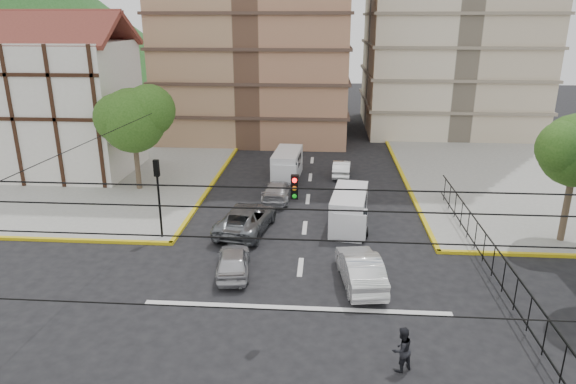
# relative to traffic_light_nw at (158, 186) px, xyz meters

# --- Properties ---
(ground) EXTENTS (160.00, 160.00, 0.00)m
(ground) POSITION_rel_traffic_light_nw_xyz_m (7.80, -7.80, -3.11)
(ground) COLOR black
(ground) RESTS_ON ground
(sidewalk_nw) EXTENTS (26.00, 26.00, 0.15)m
(sidewalk_nw) POSITION_rel_traffic_light_nw_xyz_m (-12.20, 12.20, -3.04)
(sidewalk_nw) COLOR gray
(sidewalk_nw) RESTS_ON ground
(stop_line) EXTENTS (13.00, 0.40, 0.01)m
(stop_line) POSITION_rel_traffic_light_nw_xyz_m (7.80, -6.60, -3.11)
(stop_line) COLOR silver
(stop_line) RESTS_ON ground
(tudor_building) EXTENTS (10.80, 8.05, 12.23)m
(tudor_building) POSITION_rel_traffic_light_nw_xyz_m (-11.20, 12.20, 2.14)
(tudor_building) COLOR silver
(tudor_building) RESTS_ON ground
(park_fence) EXTENTS (0.10, 22.50, 1.66)m
(park_fence) POSITION_rel_traffic_light_nw_xyz_m (16.80, -3.30, -3.11)
(park_fence) COLOR black
(park_fence) RESTS_ON ground
(tree_tudor) EXTENTS (5.39, 4.40, 7.43)m
(tree_tudor) POSITION_rel_traffic_light_nw_xyz_m (-4.10, 8.21, 2.11)
(tree_tudor) COLOR #473828
(tree_tudor) RESTS_ON ground
(traffic_light_nw) EXTENTS (0.28, 0.22, 4.40)m
(traffic_light_nw) POSITION_rel_traffic_light_nw_xyz_m (0.00, 0.00, 0.00)
(traffic_light_nw) COLOR black
(traffic_light_nw) RESTS_ON ground
(traffic_light_hanging) EXTENTS (18.00, 9.12, 0.92)m
(traffic_light_hanging) POSITION_rel_traffic_light_nw_xyz_m (7.80, -9.84, 2.79)
(traffic_light_hanging) COLOR black
(traffic_light_hanging) RESTS_ON ground
(van_right_lane) EXTENTS (2.43, 4.93, 2.13)m
(van_right_lane) POSITION_rel_traffic_light_nw_xyz_m (10.35, 2.32, -2.08)
(van_right_lane) COLOR silver
(van_right_lane) RESTS_ON ground
(van_left_lane) EXTENTS (2.14, 4.81, 2.12)m
(van_left_lane) POSITION_rel_traffic_light_nw_xyz_m (6.04, 11.67, -2.08)
(van_left_lane) COLOR silver
(van_left_lane) RESTS_ON ground
(car_silver_front_left) EXTENTS (2.03, 4.01, 1.31)m
(car_silver_front_left) POSITION_rel_traffic_light_nw_xyz_m (4.63, -3.66, -2.46)
(car_silver_front_left) COLOR #B1B1B6
(car_silver_front_left) RESTS_ON ground
(car_white_front_right) EXTENTS (2.28, 4.86, 1.54)m
(car_white_front_right) POSITION_rel_traffic_light_nw_xyz_m (10.61, -4.23, -2.34)
(car_white_front_right) COLOR silver
(car_white_front_right) RESTS_ON ground
(car_grey_mid_left) EXTENTS (3.36, 5.80, 1.52)m
(car_grey_mid_left) POSITION_rel_traffic_light_nw_xyz_m (4.48, 1.50, -2.35)
(car_grey_mid_left) COLOR slate
(car_grey_mid_left) RESTS_ON ground
(car_silver_rear_left) EXTENTS (1.96, 4.46, 1.28)m
(car_silver_rear_left) POSITION_rel_traffic_light_nw_xyz_m (5.77, 6.93, -2.47)
(car_silver_rear_left) COLOR #AFAFB4
(car_silver_rear_left) RESTS_ON ground
(car_darkgrey_mid_right) EXTENTS (1.55, 3.74, 1.27)m
(car_darkgrey_mid_right) POSITION_rel_traffic_light_nw_xyz_m (10.42, 7.26, -2.48)
(car_darkgrey_mid_right) COLOR #242426
(car_darkgrey_mid_right) RESTS_ON ground
(car_white_rear_right) EXTENTS (1.54, 3.80, 1.23)m
(car_white_rear_right) POSITION_rel_traffic_light_nw_xyz_m (10.19, 12.77, -2.50)
(car_white_rear_right) COLOR white
(car_white_rear_right) RESTS_ON ground
(pedestrian_crosswalk) EXTENTS (1.02, 0.97, 1.67)m
(pedestrian_crosswalk) POSITION_rel_traffic_light_nw_xyz_m (11.66, -10.29, -2.28)
(pedestrian_crosswalk) COLOR black
(pedestrian_crosswalk) RESTS_ON ground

